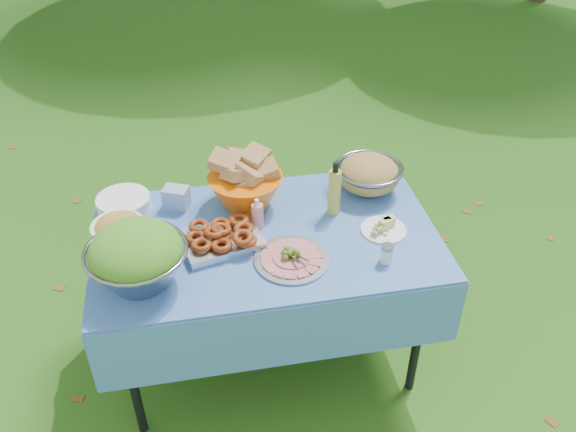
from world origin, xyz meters
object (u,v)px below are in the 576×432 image
Objects in this scene: picnic_table at (268,299)px; plate_stack at (124,204)px; salad_bowl at (137,257)px; charcuterie_platter at (292,254)px; bread_bowl at (245,183)px; oil_bottle at (335,188)px; pasta_bowl_steel at (369,174)px.

plate_stack is (-0.60, 0.30, 0.41)m from picnic_table.
salad_bowl is at bearing -159.40° from picnic_table.
charcuterie_platter is at bearing -67.44° from picnic_table.
oil_bottle reaches higher than bread_bowl.
salad_bowl is at bearing -81.30° from plate_stack.
pasta_bowl_steel is (0.53, 0.26, 0.46)m from picnic_table.
plate_stack is at bearing 174.73° from bread_bowl.
pasta_bowl_steel is at bearing 1.20° from bread_bowl.
salad_bowl is at bearing -178.58° from charcuterie_platter.
charcuterie_platter is 1.19× the size of oil_bottle.
oil_bottle reaches higher than charcuterie_platter.
plate_stack is 0.92× the size of oil_bottle.
bread_bowl is 0.46m from charcuterie_platter.
bread_bowl is at bearing 43.56° from salad_bowl.
oil_bottle is (-0.20, -0.15, 0.05)m from pasta_bowl_steel.
bread_bowl reaches higher than pasta_bowl_steel.
bread_bowl is (0.55, -0.05, 0.08)m from plate_stack.
plate_stack is at bearing 178.06° from pasta_bowl_steel.
picnic_table is 0.75m from pasta_bowl_steel.
charcuterie_platter is at bearing -35.57° from plate_stack.
salad_bowl is 1.63× the size of plate_stack.
picnic_table is 4.30× the size of bread_bowl.
bread_bowl is at bearing 106.57° from charcuterie_platter.
salad_bowl is at bearing -156.40° from pasta_bowl_steel.
oil_bottle is (0.38, -0.14, 0.02)m from bread_bowl.
bread_bowl is at bearing -5.27° from plate_stack.
salad_bowl is 1.23× the size of pasta_bowl_steel.
pasta_bowl_steel is at bearing 26.45° from picnic_table.
picnic_table is at bearing -78.03° from bread_bowl.
picnic_table is 0.61m from oil_bottle.
picnic_table is at bearing 20.60° from salad_bowl.
plate_stack is 0.70× the size of bread_bowl.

